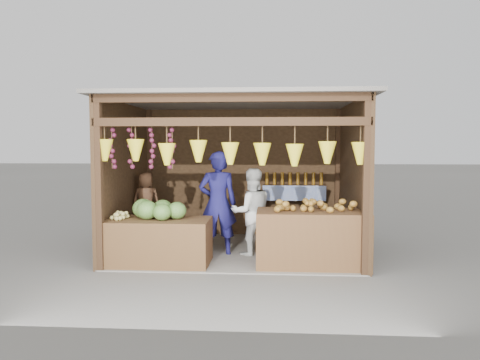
{
  "coord_description": "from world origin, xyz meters",
  "views": [
    {
      "loc": [
        0.59,
        -8.12,
        1.86
      ],
      "look_at": [
        0.05,
        -0.1,
        1.27
      ],
      "focal_mm": 35.0,
      "sensor_mm": 36.0,
      "label": 1
    }
  ],
  "objects_px": {
    "counter_right": "(312,239)",
    "woman_standing": "(252,212)",
    "man_standing": "(218,203)",
    "counter_left": "(159,242)",
    "vendor_seated": "(146,201)"
  },
  "relations": [
    {
      "from": "vendor_seated",
      "to": "counter_right",
      "type": "bearing_deg",
      "value": 157.06
    },
    {
      "from": "counter_left",
      "to": "vendor_seated",
      "type": "distance_m",
      "value": 1.47
    },
    {
      "from": "man_standing",
      "to": "counter_left",
      "type": "bearing_deg",
      "value": 30.26
    },
    {
      "from": "counter_left",
      "to": "man_standing",
      "type": "height_order",
      "value": "man_standing"
    },
    {
      "from": "counter_left",
      "to": "vendor_seated",
      "type": "relative_size",
      "value": 1.52
    },
    {
      "from": "counter_right",
      "to": "woman_standing",
      "type": "height_order",
      "value": "woman_standing"
    },
    {
      "from": "counter_right",
      "to": "vendor_seated",
      "type": "height_order",
      "value": "vendor_seated"
    },
    {
      "from": "counter_left",
      "to": "man_standing",
      "type": "distance_m",
      "value": 1.23
    },
    {
      "from": "counter_right",
      "to": "vendor_seated",
      "type": "bearing_deg",
      "value": 157.3
    },
    {
      "from": "counter_left",
      "to": "vendor_seated",
      "type": "xyz_separation_m",
      "value": [
        -0.54,
        1.27,
        0.49
      ]
    },
    {
      "from": "vendor_seated",
      "to": "woman_standing",
      "type": "bearing_deg",
      "value": 164.88
    },
    {
      "from": "counter_left",
      "to": "counter_right",
      "type": "height_order",
      "value": "counter_right"
    },
    {
      "from": "man_standing",
      "to": "woman_standing",
      "type": "distance_m",
      "value": 0.59
    },
    {
      "from": "counter_right",
      "to": "vendor_seated",
      "type": "xyz_separation_m",
      "value": [
        -2.91,
        1.22,
        0.42
      ]
    },
    {
      "from": "counter_right",
      "to": "woman_standing",
      "type": "bearing_deg",
      "value": 143.87
    }
  ]
}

